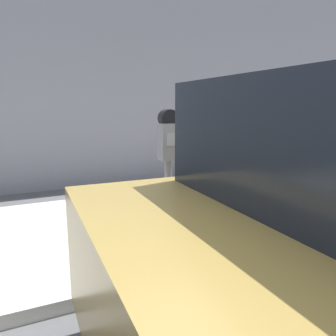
# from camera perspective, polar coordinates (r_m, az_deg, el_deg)

# --- Properties ---
(ground_plane) EXTENTS (60.00, 60.00, 0.00)m
(ground_plane) POSITION_cam_1_polar(r_m,az_deg,el_deg) (2.68, 16.70, -25.52)
(ground_plane) COLOR #515154
(sidewalk) EXTENTS (24.00, 2.80, 0.12)m
(sidewalk) POSITION_cam_1_polar(r_m,az_deg,el_deg) (4.33, -3.28, -9.63)
(sidewalk) COLOR #BCB7AD
(sidewalk) RESTS_ON ground_plane
(building_facade) EXTENTS (24.00, 0.30, 4.70)m
(building_facade) POSITION_cam_1_polar(r_m,az_deg,el_deg) (6.70, -12.68, 17.22)
(building_facade) COLOR gray
(building_facade) RESTS_ON ground_plane
(parking_meter) EXTENTS (0.17, 0.14, 1.42)m
(parking_meter) POSITION_cam_1_polar(r_m,az_deg,el_deg) (3.19, 0.00, 1.99)
(parking_meter) COLOR slate
(parking_meter) RESTS_ON sidewalk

